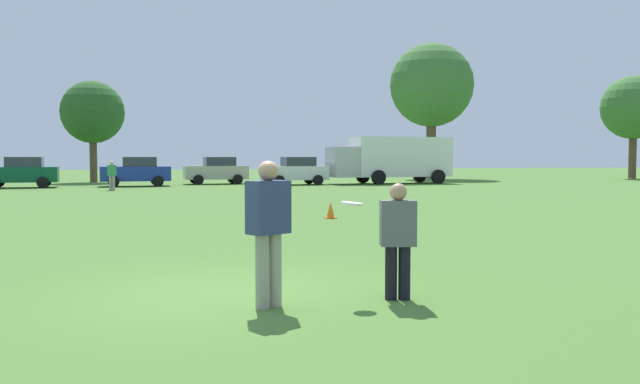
% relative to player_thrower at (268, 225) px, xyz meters
% --- Properties ---
extents(ground_plane, '(181.62, 181.62, 0.00)m').
position_rel_player_thrower_xyz_m(ground_plane, '(-0.38, 0.85, -0.98)').
color(ground_plane, '#47702D').
extents(player_thrower, '(0.55, 0.47, 1.74)m').
position_rel_player_thrower_xyz_m(player_thrower, '(0.00, 0.00, 0.00)').
color(player_thrower, gray).
rests_on(player_thrower, ground).
extents(player_defender, '(0.48, 0.34, 1.46)m').
position_rel_player_thrower_xyz_m(player_defender, '(1.64, 0.02, -0.17)').
color(player_defender, black).
rests_on(player_defender, ground).
extents(frisbee, '(0.27, 0.27, 0.06)m').
position_rel_player_thrower_xyz_m(frisbee, '(1.09, 0.22, 0.22)').
color(frisbee, white).
extents(traffic_cone, '(0.32, 0.32, 0.48)m').
position_rel_player_thrower_xyz_m(traffic_cone, '(3.61, 10.59, -0.75)').
color(traffic_cone, '#D8590C').
rests_on(traffic_cone, ground).
extents(parked_car_mid_left, '(4.32, 2.46, 1.82)m').
position_rel_player_thrower_xyz_m(parked_car_mid_left, '(-9.16, 33.59, -0.06)').
color(parked_car_mid_left, '#0C4C2D').
rests_on(parked_car_mid_left, ground).
extents(parked_car_center, '(4.32, 2.46, 1.82)m').
position_rel_player_thrower_xyz_m(parked_car_center, '(-2.62, 33.99, -0.06)').
color(parked_car_center, navy).
rests_on(parked_car_center, ground).
extents(parked_car_mid_right, '(4.32, 2.46, 1.82)m').
position_rel_player_thrower_xyz_m(parked_car_mid_right, '(2.54, 36.24, -0.06)').
color(parked_car_mid_right, '#B7AD99').
rests_on(parked_car_mid_right, ground).
extents(parked_car_near_right, '(4.32, 2.46, 1.82)m').
position_rel_player_thrower_xyz_m(parked_car_near_right, '(7.45, 33.72, -0.06)').
color(parked_car_near_right, silver).
rests_on(parked_car_near_right, ground).
extents(box_truck, '(8.66, 3.42, 3.18)m').
position_rel_player_thrower_xyz_m(box_truck, '(14.29, 34.04, 0.77)').
color(box_truck, white).
rests_on(box_truck, ground).
extents(bystander_far_jogger, '(0.47, 0.32, 1.59)m').
position_rel_player_thrower_xyz_m(bystander_far_jogger, '(-3.74, 29.14, -0.08)').
color(bystander_far_jogger, gray).
rests_on(bystander_far_jogger, ground).
extents(tree_west_maple, '(4.51, 4.51, 7.33)m').
position_rel_player_thrower_xyz_m(tree_west_maple, '(-5.86, 41.73, 4.06)').
color(tree_west_maple, brown).
rests_on(tree_west_maple, ground).
extents(tree_center_elm, '(7.02, 7.02, 11.40)m').
position_rel_player_thrower_xyz_m(tree_center_elm, '(21.15, 42.96, 6.86)').
color(tree_center_elm, brown).
rests_on(tree_center_elm, ground).
extents(tree_east_birch, '(5.38, 5.38, 8.74)m').
position_rel_player_thrower_xyz_m(tree_east_birch, '(37.89, 38.97, 5.03)').
color(tree_east_birch, brown).
rests_on(tree_east_birch, ground).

